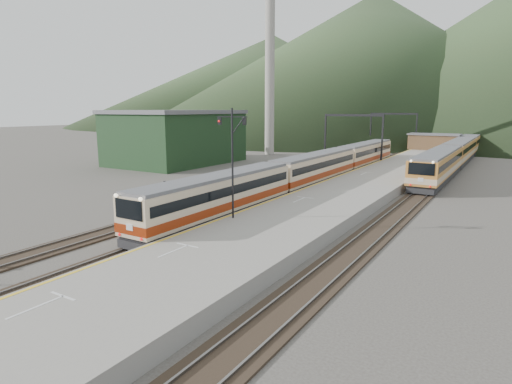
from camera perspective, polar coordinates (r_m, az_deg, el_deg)
The scene contains 17 objects.
ground at distance 24.00m, azimuth -27.79°, elevation -11.69°, with size 400.00×400.00×0.00m, color #47423D.
track_main at distance 55.20m, azimuth 10.35°, elevation 1.77°, with size 2.60×200.00×0.23m.
track_far at distance 57.16m, azimuth 5.67°, elevation 2.21°, with size 2.60×200.00×0.23m.
track_second at distance 52.26m, azimuth 22.17°, elevation 0.62°, with size 2.60×200.00×0.23m.
platform at distance 51.51m, azimuth 15.37°, elevation 1.39°, with size 8.00×100.00×1.00m, color gray.
gantry_near at distance 69.67m, azimuth 12.82°, elevation 8.13°, with size 9.55×0.25×8.00m.
gantry_far at distance 93.67m, azimuth 17.82°, elevation 8.54°, with size 9.55×0.25×8.00m.
warehouse at distance 71.24m, azimuth -10.55°, elevation 7.25°, with size 14.50×20.50×8.60m.
smokestack at distance 84.13m, azimuth 1.85°, elevation 15.25°, with size 1.80×1.80×30.00m, color #9E998E.
station_shed at distance 90.20m, azimuth 22.64°, elevation 6.23°, with size 9.40×4.40×3.10m.
hill_a at distance 210.61m, azimuth 15.51°, elevation 16.40°, with size 180.00×180.00×60.00m, color #31492A.
hill_d at distance 287.70m, azimuth 2.44°, elevation 14.72°, with size 200.00×200.00×55.00m, color #31492A.
main_train at distance 49.60m, azimuth 7.98°, elevation 2.94°, with size 2.71×55.60×3.30m.
second_train at distance 77.54m, azimuth 25.50°, elevation 5.03°, with size 3.11×63.67×3.79m.
signal_mast at distance 30.21m, azimuth -3.17°, elevation 5.26°, with size 2.13×0.75×7.81m.
short_signal_b at distance 48.44m, azimuth 3.33°, elevation 2.34°, with size 0.26×0.23×2.27m.
short_signal_c at distance 40.07m, azimuth -12.07°, elevation 0.29°, with size 0.26×0.23×2.27m.
Camera 1 is at (19.51, -10.91, 8.73)m, focal length 30.00 mm.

